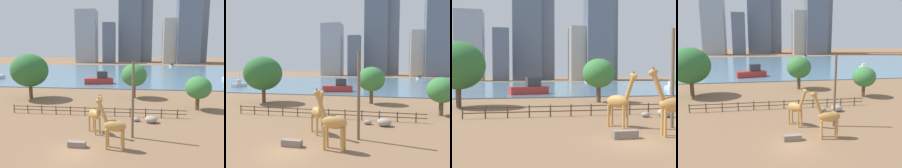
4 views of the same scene
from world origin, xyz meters
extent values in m
plane|color=brown|center=(0.00, 80.00, 0.00)|extent=(400.00, 400.00, 0.00)
cube|color=slate|center=(0.00, 77.00, 0.10)|extent=(180.00, 86.00, 0.20)
cylinder|color=#C18C47|center=(2.98, 1.00, 1.02)|extent=(0.27, 0.27, 2.04)
cylinder|color=#C18C47|center=(3.09, 1.63, 1.02)|extent=(0.27, 0.27, 2.04)
cylinder|color=#C18C47|center=(4.53, 0.73, 1.02)|extent=(0.27, 0.27, 2.04)
cylinder|color=#C18C47|center=(4.64, 1.35, 1.02)|extent=(0.27, 0.27, 2.04)
ellipsoid|color=#C18C47|center=(3.81, 1.18, 2.39)|extent=(2.37, 1.28, 1.18)
cylinder|color=#C18C47|center=(2.60, 1.39, 3.69)|extent=(1.16, 0.55, 2.24)
ellipsoid|color=#C18C47|center=(2.22, 1.46, 4.75)|extent=(0.90, 0.51, 0.69)
cone|color=brown|center=(2.21, 1.37, 5.09)|extent=(0.12, 0.12, 0.21)
cone|color=brown|center=(2.24, 1.55, 5.09)|extent=(0.12, 0.12, 0.21)
cylinder|color=#C18C47|center=(1.68, 4.91, 0.96)|extent=(0.31, 0.31, 1.91)
cylinder|color=#C18C47|center=(1.22, 4.54, 0.96)|extent=(0.31, 0.31, 1.91)
cylinder|color=#C18C47|center=(0.74, 6.06, 0.96)|extent=(0.31, 0.31, 1.91)
cylinder|color=#C18C47|center=(0.29, 5.69, 0.96)|extent=(0.31, 0.31, 1.91)
ellipsoid|color=#C18C47|center=(0.98, 5.30, 2.24)|extent=(1.99, 2.17, 1.11)
cylinder|color=#C18C47|center=(1.70, 4.42, 3.46)|extent=(0.90, 1.00, 2.11)
ellipsoid|color=#C18C47|center=(1.91, 4.15, 4.46)|extent=(0.76, 0.83, 0.64)
cone|color=brown|center=(1.98, 4.21, 4.79)|extent=(0.14, 0.14, 0.20)
cone|color=brown|center=(1.84, 4.10, 4.79)|extent=(0.14, 0.14, 0.20)
cylinder|color=brown|center=(5.46, 4.24, 4.23)|extent=(0.28, 0.28, 8.46)
ellipsoid|color=gray|center=(7.85, 9.57, 0.47)|extent=(1.67, 1.26, 0.94)
ellipsoid|color=gray|center=(5.89, 9.97, 0.28)|extent=(0.97, 0.75, 0.56)
cube|color=#72665B|center=(-0.01, 1.18, 0.30)|extent=(1.80, 0.60, 0.60)
cylinder|color=#4C3826|center=(-13.00, 12.00, 0.65)|extent=(0.14, 0.14, 1.30)
cylinder|color=#4C3826|center=(-10.75, 12.00, 0.65)|extent=(0.14, 0.14, 1.30)
cylinder|color=#4C3826|center=(-8.51, 12.00, 0.65)|extent=(0.14, 0.14, 1.30)
cylinder|color=#4C3826|center=(-6.26, 12.00, 0.65)|extent=(0.14, 0.14, 1.30)
cylinder|color=#4C3826|center=(-4.02, 12.00, 0.65)|extent=(0.14, 0.14, 1.30)
cylinder|color=#4C3826|center=(-1.77, 12.00, 0.65)|extent=(0.14, 0.14, 1.30)
cylinder|color=#4C3826|center=(0.48, 12.00, 0.65)|extent=(0.14, 0.14, 1.30)
cylinder|color=#4C3826|center=(2.72, 12.00, 0.65)|extent=(0.14, 0.14, 1.30)
cylinder|color=#4C3826|center=(4.97, 12.00, 0.65)|extent=(0.14, 0.14, 1.30)
cylinder|color=#4C3826|center=(7.22, 12.00, 0.65)|extent=(0.14, 0.14, 1.30)
cylinder|color=#4C3826|center=(9.46, 12.00, 0.65)|extent=(0.14, 0.14, 1.30)
cylinder|color=#4C3826|center=(11.71, 12.00, 0.65)|extent=(0.14, 0.14, 1.30)
cube|color=#4C3826|center=(0.00, 12.00, 1.10)|extent=(26.10, 0.08, 0.10)
cube|color=#4C3826|center=(0.00, 12.00, 0.59)|extent=(26.10, 0.08, 0.10)
cylinder|color=brown|center=(5.33, 25.10, 1.31)|extent=(0.69, 0.69, 2.61)
ellipsoid|color=#387A3D|center=(5.33, 25.10, 4.65)|extent=(5.10, 5.10, 4.59)
cylinder|color=brown|center=(15.71, 16.93, 1.03)|extent=(0.60, 0.60, 2.06)
ellipsoid|color=#387A3D|center=(15.71, 16.93, 3.68)|extent=(4.06, 4.06, 3.65)
cylinder|color=brown|center=(-15.22, 21.95, 1.40)|extent=(0.70, 0.70, 2.80)
ellipsoid|color=#2D6B33|center=(-15.22, 21.95, 5.69)|extent=(7.22, 7.22, 6.50)
cube|color=#B22D28|center=(-4.88, 41.61, 1.00)|extent=(8.49, 4.69, 1.61)
cube|color=#333338|center=(-3.91, 41.85, 2.77)|extent=(3.26, 2.55, 1.93)
cube|color=silver|center=(26.37, 109.92, 0.63)|extent=(4.28, 3.86, 0.85)
cube|color=#333338|center=(25.96, 109.59, 1.56)|extent=(1.84, 1.76, 1.02)
cylinder|color=silver|center=(26.54, 110.06, 2.54)|extent=(0.17, 0.17, 2.98)
cube|color=slate|center=(-15.39, 148.48, 15.06)|extent=(9.13, 8.83, 30.11)
cube|color=slate|center=(53.43, 168.05, 45.29)|extent=(14.50, 11.58, 90.58)
cube|color=#ADA89E|center=(29.46, 147.32, 16.03)|extent=(9.47, 10.64, 32.07)
cube|color=#939EAD|center=(-32.99, 150.56, 19.90)|extent=(15.36, 13.45, 39.79)
cube|color=slate|center=(10.23, 169.13, 34.79)|extent=(15.26, 11.96, 69.57)
camera|label=1|loc=(5.82, -18.94, 9.61)|focal=35.00mm
camera|label=2|loc=(7.92, -16.14, 6.97)|focal=35.00mm
camera|label=3|loc=(-7.76, -17.59, 4.71)|focal=45.00mm
camera|label=4|loc=(-3.49, -19.33, 10.00)|focal=35.00mm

